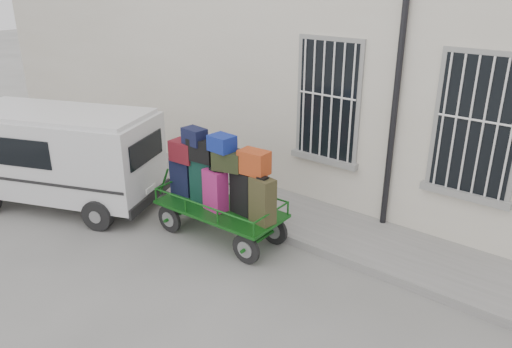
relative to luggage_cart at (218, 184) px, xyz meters
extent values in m
plane|color=slate|center=(1.24, -0.80, -1.05)|extent=(80.00, 80.00, 0.00)
cube|color=beige|center=(1.24, 4.70, 1.95)|extent=(24.00, 5.00, 6.00)
cylinder|color=black|center=(2.19, 2.12, 1.75)|extent=(0.11, 0.11, 5.60)
cube|color=black|center=(0.84, 2.18, 1.20)|extent=(1.20, 0.08, 2.20)
cube|color=gray|center=(0.84, 2.16, 0.04)|extent=(1.45, 0.22, 0.12)
cube|color=black|center=(3.54, 2.18, 1.20)|extent=(1.20, 0.08, 2.20)
cube|color=gray|center=(3.54, 2.16, 0.04)|extent=(1.45, 0.22, 0.12)
cube|color=slate|center=(1.24, 1.40, -0.97)|extent=(24.00, 1.70, 0.15)
cylinder|color=black|center=(-0.85, -0.44, -0.78)|extent=(0.53, 0.08, 0.53)
cylinder|color=gray|center=(-0.85, -0.44, -0.78)|extent=(0.29, 0.10, 0.29)
cylinder|color=black|center=(-0.88, 0.36, -0.78)|extent=(0.53, 0.08, 0.53)
cylinder|color=gray|center=(-0.88, 0.36, -0.78)|extent=(0.29, 0.10, 0.29)
cylinder|color=black|center=(0.95, -0.39, -0.78)|extent=(0.53, 0.08, 0.53)
cylinder|color=gray|center=(0.95, -0.39, -0.78)|extent=(0.29, 0.10, 0.29)
cylinder|color=black|center=(0.93, 0.42, -0.78)|extent=(0.53, 0.08, 0.53)
cylinder|color=gray|center=(0.93, 0.42, -0.78)|extent=(0.29, 0.10, 0.29)
cube|color=#135616|center=(0.04, -0.01, -0.47)|extent=(2.36, 1.13, 0.05)
cylinder|color=#135616|center=(-1.39, -0.06, -0.31)|extent=(0.31, 0.05, 0.59)
cube|color=black|center=(-0.91, 0.02, -0.09)|extent=(0.48, 0.29, 0.70)
cube|color=black|center=(-0.91, 0.02, 0.28)|extent=(0.19, 0.14, 0.03)
cube|color=#0D3027|center=(-0.36, 0.00, -0.04)|extent=(0.50, 0.30, 0.80)
cube|color=black|center=(-0.36, 0.00, 0.38)|extent=(0.19, 0.13, 0.03)
cube|color=#9D1C61|center=(0.03, -0.12, -0.07)|extent=(0.44, 0.31, 0.74)
cube|color=black|center=(0.03, -0.12, 0.32)|extent=(0.17, 0.13, 0.03)
cube|color=black|center=(0.51, 0.09, -0.05)|extent=(0.46, 0.28, 0.77)
cube|color=black|center=(0.51, 0.09, 0.35)|extent=(0.18, 0.13, 0.03)
cube|color=#302B18|center=(0.98, 0.01, -0.04)|extent=(0.45, 0.33, 0.79)
cube|color=black|center=(0.98, 0.01, 0.37)|extent=(0.17, 0.14, 0.03)
cube|color=maroon|center=(-0.79, -0.03, 0.45)|extent=(0.52, 0.35, 0.38)
cube|color=black|center=(-0.34, 0.00, 0.56)|extent=(0.54, 0.36, 0.39)
cube|color=#262A15|center=(0.24, 0.03, 0.50)|extent=(0.59, 0.50, 0.33)
cube|color=maroon|center=(0.73, 0.10, 0.55)|extent=(0.51, 0.34, 0.40)
cube|color=black|center=(-0.51, -0.04, 0.78)|extent=(0.45, 0.32, 0.29)
cube|color=navy|center=(0.15, -0.04, 0.80)|extent=(0.43, 0.36, 0.27)
cube|color=silver|center=(-3.44, -0.96, 0.08)|extent=(4.21, 3.02, 1.58)
cube|color=silver|center=(-3.44, -0.96, 0.90)|extent=(4.00, 2.83, 0.09)
cube|color=black|center=(-3.61, -1.93, 0.34)|extent=(1.80, 0.77, 0.54)
cube|color=black|center=(-1.65, -0.21, 0.34)|extent=(0.50, 1.15, 0.48)
cube|color=black|center=(-1.66, -0.22, -0.67)|extent=(0.70, 1.54, 0.19)
cube|color=white|center=(-1.62, -0.20, -0.47)|extent=(0.17, 0.35, 0.11)
cylinder|color=black|center=(-4.93, -0.69, -0.75)|extent=(0.63, 0.41, 0.60)
cylinder|color=black|center=(-1.96, -1.22, -0.75)|extent=(0.63, 0.41, 0.60)
cylinder|color=black|center=(-2.57, 0.28, -0.75)|extent=(0.63, 0.41, 0.60)
camera|label=1|loc=(5.56, -5.86, 3.43)|focal=35.00mm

